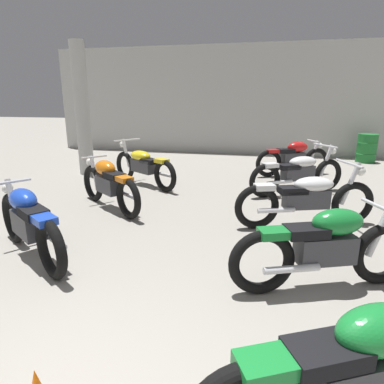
% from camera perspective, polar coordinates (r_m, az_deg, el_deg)
% --- Properties ---
extents(back_wall, '(13.31, 0.24, 3.60)m').
position_cam_1_polar(back_wall, '(11.85, 8.21, 15.12)').
color(back_wall, '#B2B2AD').
rests_on(back_wall, ground).
extents(support_pillar, '(0.36, 0.36, 3.20)m').
position_cam_1_polar(support_pillar, '(8.91, -18.19, 13.13)').
color(support_pillar, '#B2B2AD').
rests_on(support_pillar, ground).
extents(motorcycle_left_row_1, '(1.70, 1.18, 0.88)m').
position_cam_1_polar(motorcycle_left_row_1, '(4.44, -26.05, -4.57)').
color(motorcycle_left_row_1, black).
rests_on(motorcycle_left_row_1, ground).
extents(motorcycle_left_row_2, '(1.65, 1.26, 0.88)m').
position_cam_1_polar(motorcycle_left_row_2, '(5.96, -14.00, 1.45)').
color(motorcycle_left_row_2, black).
rests_on(motorcycle_left_row_2, ground).
extents(motorcycle_left_row_3, '(1.87, 1.29, 0.97)m').
position_cam_1_polar(motorcycle_left_row_3, '(7.50, -8.32, 4.54)').
color(motorcycle_left_row_3, black).
rests_on(motorcycle_left_row_3, ground).
extents(motorcycle_right_row_0, '(1.80, 0.99, 0.88)m').
position_cam_1_polar(motorcycle_right_row_0, '(2.22, 26.66, -25.84)').
color(motorcycle_right_row_0, black).
rests_on(motorcycle_right_row_0, ground).
extents(motorcycle_right_row_1, '(1.87, 0.83, 0.88)m').
position_cam_1_polar(motorcycle_right_row_1, '(3.61, 21.89, -8.61)').
color(motorcycle_right_row_1, black).
rests_on(motorcycle_right_row_1, ground).
extents(motorcycle_right_row_2, '(2.08, 0.95, 0.97)m').
position_cam_1_polar(motorcycle_right_row_2, '(5.26, 18.99, -0.90)').
color(motorcycle_right_row_2, black).
rests_on(motorcycle_right_row_2, ground).
extents(motorcycle_right_row_3, '(1.89, 1.26, 0.97)m').
position_cam_1_polar(motorcycle_right_row_3, '(7.04, 17.66, 3.25)').
color(motorcycle_right_row_3, black).
rests_on(motorcycle_right_row_3, ground).
extents(motorcycle_right_row_4, '(1.82, 0.96, 0.88)m').
position_cam_1_polar(motorcycle_right_row_4, '(8.74, 16.88, 5.65)').
color(motorcycle_right_row_4, black).
rests_on(motorcycle_right_row_4, ground).
extents(oil_drum, '(0.59, 0.59, 0.85)m').
position_cam_1_polar(oil_drum, '(11.48, 27.59, 6.63)').
color(oil_drum, '#1E722D').
rests_on(oil_drum, ground).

